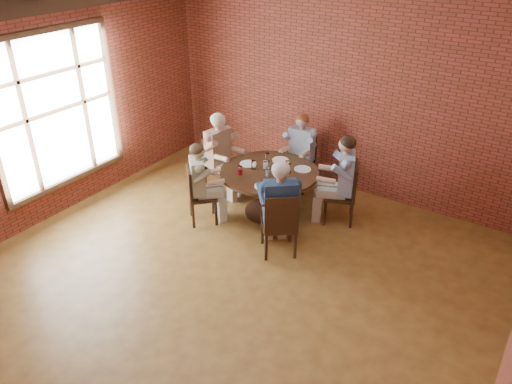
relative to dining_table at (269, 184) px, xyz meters
The scene contains 29 objects.
floor 2.12m from the dining_table, 77.29° to the right, with size 7.00×7.00×0.00m, color olive.
ceiling 3.53m from the dining_table, 77.29° to the right, with size 7.00×7.00×0.00m, color silver.
wall_back 1.96m from the dining_table, 73.26° to the left, with size 7.00×7.00×0.00m, color brown.
wall_left 3.63m from the dining_table, 144.45° to the right, with size 7.00×7.00×0.00m, color brown.
ceiling_beam 3.94m from the dining_table, 134.98° to the right, with size 0.22×6.90×0.26m, color #321D10.
window 3.36m from the dining_table, 149.61° to the right, with size 0.10×2.16×2.36m.
dining_table is the anchor object (origin of this frame).
chair_a 1.19m from the dining_table, 23.07° to the left, with size 0.60×0.60×0.97m.
diner_a 1.10m from the dining_table, 23.07° to the left, with size 0.57×0.70×1.40m, color #4265AB, non-canonical shape.
chair_b 1.10m from the dining_table, 91.47° to the left, with size 0.44×0.44×0.94m.
diner_b 1.02m from the dining_table, 91.47° to the left, with size 0.53×0.65×1.33m, color #91A2B9, non-canonical shape.
chair_c 1.14m from the dining_table, behind, with size 0.52×0.52×0.98m.
diner_c 1.06m from the dining_table, behind, with size 0.57×0.70×1.40m, color brown, non-canonical shape.
chair_d 1.12m from the dining_table, 133.90° to the right, with size 0.58×0.58×0.92m.
diner_d 1.04m from the dining_table, 133.90° to the right, with size 0.50×0.62×1.29m, color #B6A88F, non-canonical shape.
chair_e 1.13m from the dining_table, 49.96° to the right, with size 0.65×0.65×0.98m.
diner_e 1.05m from the dining_table, 49.96° to the right, with size 0.57×0.70×1.41m, color navy, non-canonical shape.
plate_a 0.56m from the dining_table, 38.34° to the left, with size 0.26×0.26×0.01m, color white.
plate_b 0.47m from the dining_table, 96.80° to the left, with size 0.26×0.26×0.01m, color white.
plate_c 0.46m from the dining_table, behind, with size 0.26×0.26×0.01m, color white.
plate_d 0.57m from the dining_table, 66.85° to the right, with size 0.26×0.26×0.01m, color white.
glass_a 0.42m from the dining_table, 23.33° to the left, with size 0.07×0.07×0.14m, color white.
glass_b 0.41m from the dining_table, 45.22° to the left, with size 0.07×0.07×0.14m, color white.
glass_c 0.44m from the dining_table, 127.28° to the left, with size 0.07×0.07×0.14m, color white.
glass_d 0.31m from the dining_table, 155.65° to the left, with size 0.07×0.07×0.14m, color white.
glass_e 0.38m from the dining_table, 160.52° to the right, with size 0.07×0.07×0.14m, color white.
glass_f 0.54m from the dining_table, 129.73° to the right, with size 0.07×0.07×0.14m, color white.
glass_g 0.34m from the dining_table, 63.82° to the right, with size 0.07×0.07×0.14m, color white.
smartphone 0.62m from the dining_table, 57.20° to the right, with size 0.07×0.14×0.01m, color black.
Camera 1 is at (3.17, -3.78, 4.15)m, focal length 35.00 mm.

